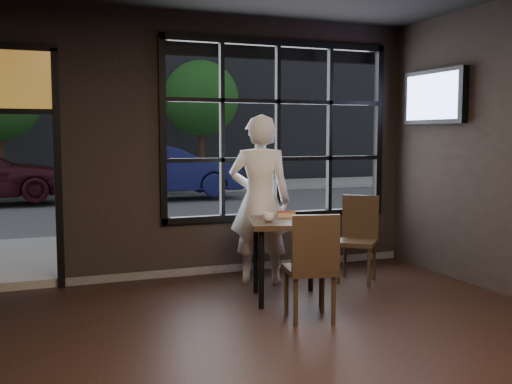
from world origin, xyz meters
name	(u,v)px	position (x,y,z in m)	size (l,w,h in m)	color
window_frame	(278,130)	(1.20, 3.50, 1.80)	(3.06, 0.12, 2.28)	black
street_asphalt	(71,174)	(0.00, 24.00, -0.02)	(60.00, 41.00, 0.04)	#545456
cafe_table	(287,260)	(0.71, 2.09, 0.43)	(0.79, 0.79, 0.86)	black
chair_near	(310,266)	(0.63, 1.38, 0.51)	(0.44, 0.44, 1.03)	black
chair_window	(357,240)	(1.80, 2.49, 0.51)	(0.44, 0.44, 1.02)	black
man	(260,200)	(0.71, 2.87, 0.99)	(0.72, 0.47, 1.97)	silver
hotdog	(287,215)	(0.78, 2.27, 0.88)	(0.20, 0.08, 0.06)	tan
cup	(268,217)	(0.48, 2.05, 0.90)	(0.12, 0.12, 0.10)	silver
tv	(434,97)	(2.93, 2.60, 2.21)	(0.13, 1.14, 0.67)	black
navy_car	(163,170)	(1.57, 12.10, 0.79)	(1.46, 4.18, 1.38)	#141649
tree_left	(0,102)	(-2.46, 14.81, 2.66)	(2.21, 2.21, 3.77)	#332114
tree_right	(201,99)	(3.42, 14.88, 2.87)	(2.38, 2.38, 4.07)	#332114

